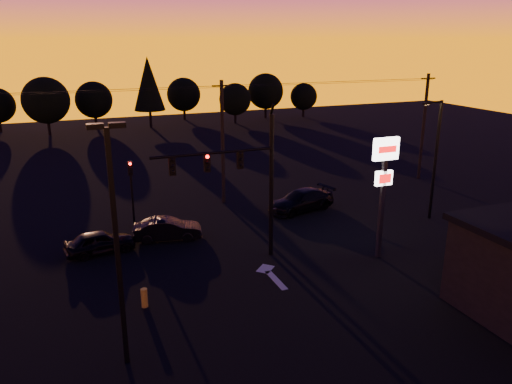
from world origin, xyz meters
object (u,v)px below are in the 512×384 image
(bollard, at_px, (144,298))
(car_mid, at_px, (168,229))
(car_right, at_px, (301,200))
(car_left, at_px, (100,242))
(parking_lot_light, at_px, (116,233))
(suv_parked, at_px, (498,262))
(streetlight, at_px, (435,155))
(traffic_signal_mast, at_px, (244,174))
(pylon_sign, at_px, (384,172))
(secondary_signal, at_px, (131,184))

(bollard, relative_size, car_mid, 0.22)
(car_right, bearing_deg, car_left, -93.16)
(parking_lot_light, height_order, suv_parked, parking_lot_light)
(parking_lot_light, bearing_deg, car_right, 43.20)
(parking_lot_light, distance_m, car_mid, 12.94)
(streetlight, bearing_deg, car_left, 173.75)
(parking_lot_light, relative_size, bollard, 10.07)
(suv_parked, bearing_deg, traffic_signal_mast, 154.13)
(streetlight, bearing_deg, suv_parked, -106.83)
(parking_lot_light, bearing_deg, traffic_signal_mast, 43.37)
(parking_lot_light, xyz_separation_m, suv_parked, (18.94, 0.33, -4.58))
(car_left, bearing_deg, parking_lot_light, 171.98)
(streetlight, bearing_deg, pylon_sign, -149.92)
(car_mid, bearing_deg, traffic_signal_mast, -131.02)
(traffic_signal_mast, height_order, car_right, traffic_signal_mast)
(pylon_sign, xyz_separation_m, car_right, (-0.44, 8.71, -4.17))
(car_left, bearing_deg, car_mid, -89.91)
(bollard, xyz_separation_m, car_right, (12.72, 9.37, 0.29))
(bollard, relative_size, car_left, 0.23)
(traffic_signal_mast, xyz_separation_m, suv_parked, (11.54, -6.66, -4.25))
(parking_lot_light, xyz_separation_m, car_right, (14.06, 13.21, -4.53))
(traffic_signal_mast, bearing_deg, car_left, 152.39)
(parking_lot_light, bearing_deg, car_left, 89.75)
(car_left, bearing_deg, secondary_signal, -41.69)
(pylon_sign, distance_m, streetlight, 8.00)
(secondary_signal, bearing_deg, parking_lot_light, -99.79)
(bollard, bearing_deg, pylon_sign, 2.86)
(car_right, bearing_deg, streetlight, 44.62)
(pylon_sign, bearing_deg, car_mid, 146.57)
(streetlight, relative_size, car_mid, 1.96)
(traffic_signal_mast, relative_size, car_mid, 2.11)
(streetlight, xyz_separation_m, car_mid, (-17.35, 2.89, -3.75))
(traffic_signal_mast, bearing_deg, suv_parked, -30.01)
(traffic_signal_mast, distance_m, streetlight, 14.10)
(traffic_signal_mast, bearing_deg, bollard, -152.51)
(bollard, xyz_separation_m, car_mid, (2.72, 7.55, 0.22))
(parking_lot_light, height_order, car_right, parking_lot_light)
(secondary_signal, height_order, streetlight, streetlight)
(car_left, distance_m, suv_parked, 21.62)
(suv_parked, bearing_deg, secondary_signal, 143.41)
(parking_lot_light, xyz_separation_m, car_left, (0.05, 10.84, -4.60))
(parking_lot_light, distance_m, car_right, 19.82)
(parking_lot_light, relative_size, car_right, 1.79)
(parking_lot_light, bearing_deg, pylon_sign, 17.23)
(parking_lot_light, bearing_deg, bollard, 70.75)
(traffic_signal_mast, xyz_separation_m, car_left, (-7.35, 3.85, -4.27))
(traffic_signal_mast, bearing_deg, parking_lot_light, -136.63)
(pylon_sign, relative_size, car_right, 1.33)
(car_mid, bearing_deg, bollard, 171.96)
(traffic_signal_mast, distance_m, bollard, 8.17)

